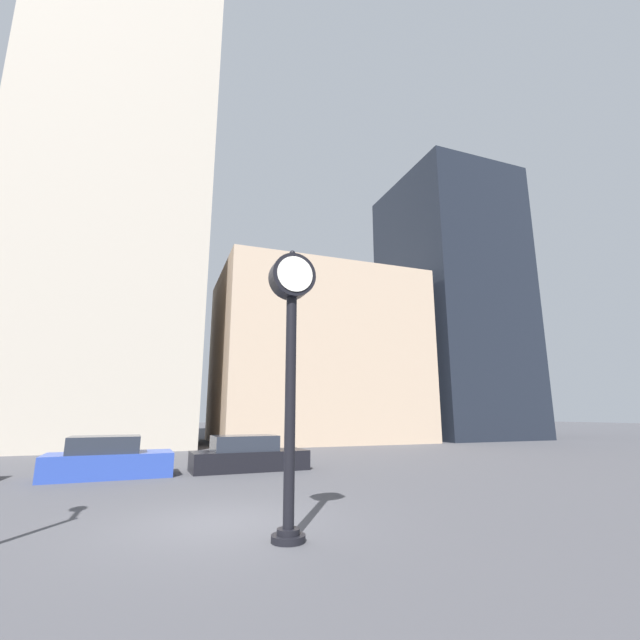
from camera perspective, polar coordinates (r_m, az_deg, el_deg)
name	(u,v)px	position (r m, az deg, el deg)	size (l,w,h in m)	color
ground_plane	(218,523)	(9.84, -13.41, -24.88)	(200.00, 200.00, 0.00)	#424247
building_tall_tower	(120,190)	(37.71, -25.10, 15.46)	(12.78, 12.00, 38.07)	#ADA393
building_storefront_row	(314,358)	(35.87, -0.79, -5.09)	(15.87, 12.00, 13.42)	tan
building_glass_modern	(450,305)	(43.73, 16.98, 1.90)	(10.16, 12.00, 25.06)	black
street_clock	(291,342)	(8.21, -3.88, -2.90)	(0.87, 0.60, 5.39)	black
car_blue	(108,460)	(17.49, -26.40, -16.35)	(4.24, 2.12, 1.40)	#28429E
car_black	(248,456)	(17.91, -9.57, -17.40)	(4.56, 1.97, 1.33)	black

